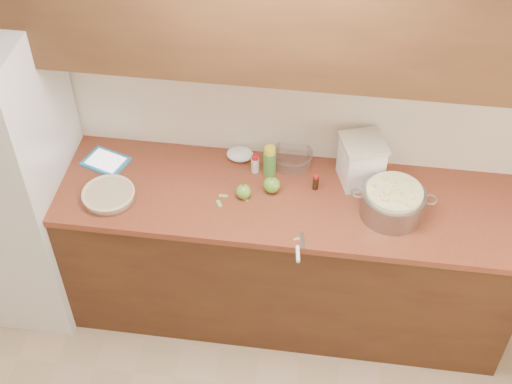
# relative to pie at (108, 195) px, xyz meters

# --- Properties ---
(counter_run) EXTENTS (2.64, 0.68, 0.92)m
(counter_run) POSITION_rel_pie_xyz_m (0.81, 0.13, -0.48)
(counter_run) COLOR #482B14
(counter_run) RESTS_ON ground
(fridge) EXTENTS (0.70, 0.70, 1.80)m
(fridge) POSITION_rel_pie_xyz_m (-0.63, 0.10, -0.04)
(fridge) COLOR silver
(fridge) RESTS_ON ground
(pie) EXTENTS (0.28, 0.28, 0.04)m
(pie) POSITION_rel_pie_xyz_m (0.00, 0.00, 0.00)
(pie) COLOR silver
(pie) RESTS_ON counter_run
(colander) EXTENTS (0.42, 0.32, 0.16)m
(colander) POSITION_rel_pie_xyz_m (1.42, 0.09, 0.05)
(colander) COLOR gray
(colander) RESTS_ON counter_run
(flour_canister) EXTENTS (0.27, 0.27, 0.26)m
(flour_canister) POSITION_rel_pie_xyz_m (1.26, 0.31, 0.11)
(flour_canister) COLOR white
(flour_canister) RESTS_ON counter_run
(tablet) EXTENTS (0.27, 0.23, 0.02)m
(tablet) POSITION_rel_pie_xyz_m (-0.09, 0.26, -0.02)
(tablet) COLOR #2B8BCF
(tablet) RESTS_ON counter_run
(paring_knife) EXTENTS (0.05, 0.20, 0.02)m
(paring_knife) POSITION_rel_pie_xyz_m (0.99, -0.24, -0.01)
(paring_knife) COLOR gray
(paring_knife) RESTS_ON counter_run
(lemon_bottle) EXTENTS (0.07, 0.07, 0.18)m
(lemon_bottle) POSITION_rel_pie_xyz_m (0.79, 0.29, 0.06)
(lemon_bottle) COLOR #4C8C38
(lemon_bottle) RESTS_ON counter_run
(cinnamon_shaker) EXTENTS (0.04, 0.04, 0.11)m
(cinnamon_shaker) POSITION_rel_pie_xyz_m (0.71, 0.30, 0.03)
(cinnamon_shaker) COLOR beige
(cinnamon_shaker) RESTS_ON counter_run
(vanilla_bottle) EXTENTS (0.03, 0.03, 0.09)m
(vanilla_bottle) POSITION_rel_pie_xyz_m (1.04, 0.21, 0.02)
(vanilla_bottle) COLOR black
(vanilla_bottle) RESTS_ON counter_run
(mixing_bowl) EXTENTS (0.22, 0.22, 0.08)m
(mixing_bowl) POSITION_rel_pie_xyz_m (0.90, 0.39, 0.02)
(mixing_bowl) COLOR silver
(mixing_bowl) RESTS_ON counter_run
(paper_towel) EXTENTS (0.17, 0.15, 0.06)m
(paper_towel) POSITION_rel_pie_xyz_m (0.62, 0.39, 0.01)
(paper_towel) COLOR white
(paper_towel) RESTS_ON counter_run
(apple_left) EXTENTS (0.08, 0.08, 0.09)m
(apple_left) POSITION_rel_pie_xyz_m (0.68, 0.10, 0.02)
(apple_left) COLOR #62972B
(apple_left) RESTS_ON counter_run
(apple_center) EXTENTS (0.09, 0.09, 0.10)m
(apple_center) POSITION_rel_pie_xyz_m (0.82, 0.16, 0.02)
(apple_center) COLOR #62972B
(apple_center) RESTS_ON counter_run
(peel_a) EXTENTS (0.04, 0.03, 0.00)m
(peel_a) POSITION_rel_pie_xyz_m (0.69, 0.08, -0.02)
(peel_a) COLOR #7EB256
(peel_a) RESTS_ON counter_run
(peel_b) EXTENTS (0.04, 0.05, 0.00)m
(peel_b) POSITION_rel_pie_xyz_m (0.56, 0.04, -0.02)
(peel_b) COLOR #7EB256
(peel_b) RESTS_ON counter_run
(peel_c) EXTENTS (0.04, 0.02, 0.00)m
(peel_c) POSITION_rel_pie_xyz_m (0.57, 0.09, -0.02)
(peel_c) COLOR #7EB256
(peel_c) RESTS_ON counter_run
(peel_d) EXTENTS (0.03, 0.02, 0.00)m
(peel_d) POSITION_rel_pie_xyz_m (0.98, -0.15, -0.02)
(peel_d) COLOR #7EB256
(peel_d) RESTS_ON counter_run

